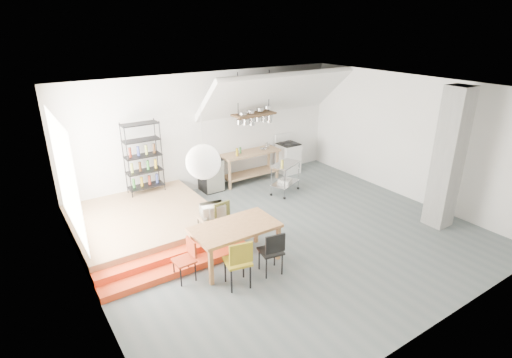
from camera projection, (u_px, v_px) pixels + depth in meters
floor at (286, 236)px, 8.83m from camera, size 8.00×8.00×0.00m
wall_back at (209, 132)px, 10.95m from camera, size 8.00×0.04×3.20m
wall_left at (84, 217)px, 6.18m from camera, size 0.04×7.00×3.20m
wall_right at (410, 138)px, 10.30m from camera, size 0.04×7.00×3.20m
ceiling at (290, 90)px, 7.65m from camera, size 8.00×7.00×0.02m
slope_ceiling at (276, 94)px, 11.06m from camera, size 4.40×1.44×1.32m
window_pane at (65, 176)px, 7.28m from camera, size 0.02×2.50×2.20m
platform at (144, 222)px, 9.02m from camera, size 3.00×3.00×0.40m
step_lower at (180, 268)px, 7.56m from camera, size 3.00×0.35×0.13m
step_upper at (172, 257)px, 7.81m from camera, size 3.00×0.35×0.27m
concrete_column at (448, 159)px, 8.78m from camera, size 0.50×0.50×3.20m
kitchen_counter at (250, 161)px, 11.60m from camera, size 1.80×0.60×0.91m
stove at (288, 157)px, 12.38m from camera, size 0.60×0.60×1.18m
pot_rack at (255, 117)px, 10.94m from camera, size 1.20×0.50×1.43m
wire_shelving at (143, 157)px, 9.78m from camera, size 0.88×0.38×1.80m
microwave_shelf at (213, 217)px, 8.49m from camera, size 0.60×0.40×0.16m
paper_lantern at (203, 162)px, 6.78m from camera, size 0.60×0.60×0.60m
dining_table at (235, 230)px, 7.65m from camera, size 1.66×0.93×0.79m
chair_mustard at (239, 260)px, 6.92m from camera, size 0.52×0.52×0.96m
chair_black at (272, 249)px, 7.32m from camera, size 0.47×0.47×0.88m
chair_olive at (225, 220)px, 8.39m from camera, size 0.45×0.45×0.90m
chair_red at (187, 256)px, 7.21m from camera, size 0.37×0.37×0.79m
rolling_cart at (285, 174)px, 10.85m from camera, size 0.97×0.77×0.85m
mini_fridge at (211, 174)px, 11.05m from camera, size 0.55×0.55×0.94m
microwave at (213, 210)px, 8.43m from camera, size 0.55×0.42×0.28m
bowl at (263, 149)px, 11.67m from camera, size 0.24×0.24×0.05m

